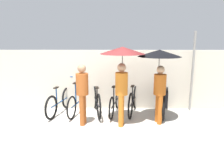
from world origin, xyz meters
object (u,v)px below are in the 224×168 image
Objects in this scene: parked_bicycle_3 at (115,102)px; pedestrian_leading at (82,90)px; parked_bicycle_2 at (96,101)px; parked_bicycle_1 at (78,101)px; pedestrian_trailing at (160,64)px; motorcycle at (164,99)px; parked_bicycle_4 at (133,100)px; pedestrian_center at (122,62)px; parked_bicycle_0 at (60,102)px.

pedestrian_leading reaches higher than parked_bicycle_3.
pedestrian_leading is (-0.29, -0.87, 0.55)m from parked_bicycle_2.
pedestrian_trailing is at bearing -95.72° from parked_bicycle_1.
parked_bicycle_1 is 0.82× the size of motorcycle.
parked_bicycle_4 is 1.52m from pedestrian_trailing.
pedestrian_center reaches higher than motorcycle.
parked_bicycle_0 reaches higher than parked_bicycle_1.
parked_bicycle_4 is 0.89× the size of pedestrian_trailing.
parked_bicycle_3 is 1.51m from motorcycle.
parked_bicycle_4 reaches higher than motorcycle.
parked_bicycle_3 is at bearing 107.39° from parked_bicycle_4.
parked_bicycle_0 is at bearing 79.73° from parked_bicycle_2.
parked_bicycle_2 is 1.03× the size of parked_bicycle_4.
pedestrian_center is (1.85, -0.82, 1.31)m from parked_bicycle_0.
parked_bicycle_1 is 1.12m from parked_bicycle_3.
pedestrian_trailing is (0.99, 0.18, -0.07)m from pedestrian_center.
pedestrian_center is (1.29, -0.86, 1.31)m from parked_bicycle_1.
parked_bicycle_4 is at bearing -75.31° from parked_bicycle_3.
motorcycle is at bearing -76.88° from parked_bicycle_1.
parked_bicycle_1 reaches higher than motorcycle.
parked_bicycle_0 is 0.56m from parked_bicycle_1.
pedestrian_center is at bearing 139.21° from motorcycle.
pedestrian_center is (-0.38, -0.88, 1.27)m from parked_bicycle_4.
parked_bicycle_3 reaches higher than motorcycle.
pedestrian_center is at bearing -112.66° from parked_bicycle_1.
parked_bicycle_2 is 1.07× the size of parked_bicycle_3.
parked_bicycle_1 is at bearing 154.50° from pedestrian_center.
parked_bicycle_4 is 0.95m from motorcycle.
parked_bicycle_4 is at bearing 39.55° from pedestrian_leading.
parked_bicycle_3 is 0.86× the size of pedestrian_trailing.
parked_bicycle_4 is 0.86× the size of pedestrian_center.
parked_bicycle_0 is 0.82× the size of motorcycle.
parked_bicycle_1 is 1.67m from parked_bicycle_4.
parked_bicycle_3 is 0.81× the size of motorcycle.
parked_bicycle_0 is at bearing 105.89° from motorcycle.
pedestrian_leading is at bearing 135.89° from parked_bicycle_4.
parked_bicycle_4 is at bearing -76.11° from parked_bicycle_0.
pedestrian_leading is at bearing -152.45° from parked_bicycle_1.
pedestrian_trailing reaches higher than motorcycle.
pedestrian_center reaches higher than parked_bicycle_1.
motorcycle is (3.18, 0.13, 0.06)m from parked_bicycle_0.
motorcycle is (1.33, 0.96, -1.24)m from pedestrian_center.
pedestrian_trailing is at bearing -122.47° from parked_bicycle_2.
parked_bicycle_4 is 1.09× the size of pedestrian_leading.
motorcycle is (1.51, 0.12, 0.07)m from parked_bicycle_3.
parked_bicycle_2 is at bearing 139.42° from pedestrian_center.
parked_bicycle_2 is at bearing 78.40° from pedestrian_leading.
motorcycle is (2.36, 0.99, -0.51)m from pedestrian_leading.
pedestrian_trailing is (2.84, -0.65, 1.24)m from parked_bicycle_0.
pedestrian_trailing is at bearing -109.11° from parked_bicycle_3.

